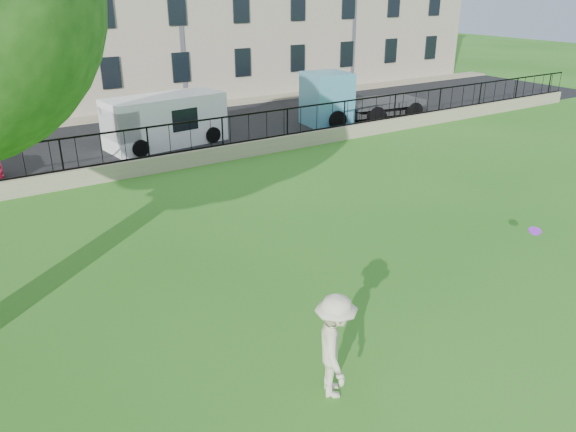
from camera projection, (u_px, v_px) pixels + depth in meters
ground at (360, 327)px, 11.36m from camera, size 120.00×120.00×0.00m
retaining_wall at (150, 165)px, 20.55m from camera, size 50.00×0.40×0.60m
iron_railing at (148, 142)px, 20.23m from camera, size 50.00×0.05×1.13m
street at (113, 145)px, 24.31m from camera, size 60.00×9.00×0.01m
sidewalk at (82, 121)px, 28.32m from camera, size 60.00×1.40×0.12m
man at (335, 346)px, 9.20m from camera, size 1.20×1.39×1.86m
frisbee at (535, 231)px, 12.08m from camera, size 0.28×0.28×0.12m
white_van at (165, 121)px, 23.91m from camera, size 5.22×2.54×2.11m
blue_truck at (362, 96)px, 28.07m from camera, size 6.27×2.84×2.54m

